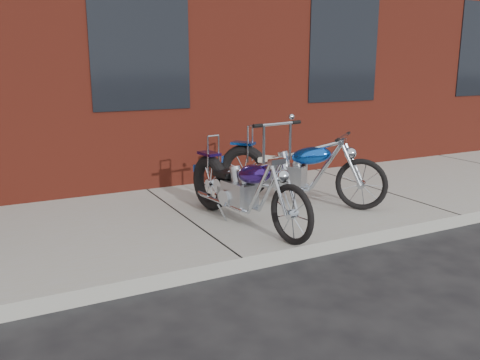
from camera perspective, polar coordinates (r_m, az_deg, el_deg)
ground at (r=4.92m, az=0.23°, el=-10.36°), size 120.00×120.00×0.00m
sidewalk at (r=6.18m, az=-6.26°, el=-4.73°), size 22.00×3.00×0.15m
chopper_purple at (r=5.74m, az=0.42°, el=-1.19°), size 0.57×2.17×1.22m
chopper_blue at (r=6.66m, az=6.28°, el=0.87°), size 1.51×1.82×0.98m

